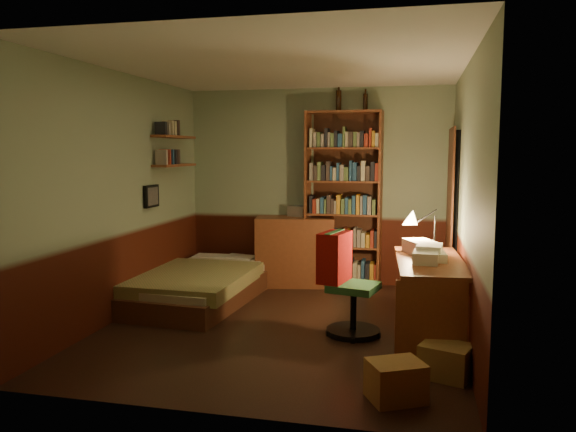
% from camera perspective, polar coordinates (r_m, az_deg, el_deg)
% --- Properties ---
extents(floor, '(3.50, 4.00, 0.02)m').
position_cam_1_polar(floor, '(5.85, -0.55, -11.15)').
color(floor, black).
rests_on(floor, ground).
extents(ceiling, '(3.50, 4.00, 0.02)m').
position_cam_1_polar(ceiling, '(5.63, -0.59, 15.15)').
color(ceiling, silver).
rests_on(ceiling, wall_back).
extents(wall_back, '(3.50, 0.02, 2.60)m').
position_cam_1_polar(wall_back, '(7.56, 2.97, 3.00)').
color(wall_back, gray).
rests_on(wall_back, ground).
extents(wall_left, '(0.02, 4.00, 2.60)m').
position_cam_1_polar(wall_left, '(6.24, -16.51, 1.98)').
color(wall_left, gray).
rests_on(wall_left, ground).
extents(wall_right, '(0.02, 4.00, 2.60)m').
position_cam_1_polar(wall_right, '(5.46, 17.71, 1.32)').
color(wall_right, gray).
rests_on(wall_right, ground).
extents(wall_front, '(3.50, 0.02, 2.60)m').
position_cam_1_polar(wall_front, '(3.68, -7.85, -0.83)').
color(wall_front, gray).
rests_on(wall_front, ground).
extents(doorway, '(0.06, 0.90, 2.00)m').
position_cam_1_polar(doorway, '(6.78, 16.37, -0.22)').
color(doorway, black).
rests_on(doorway, ground).
extents(door_trim, '(0.02, 0.98, 2.08)m').
position_cam_1_polar(door_trim, '(6.77, 16.08, -0.21)').
color(door_trim, '#452415').
rests_on(door_trim, ground).
extents(bed, '(1.31, 2.23, 0.64)m').
position_cam_1_polar(bed, '(6.81, -8.91, -5.81)').
color(bed, olive).
rests_on(bed, ground).
extents(dresser, '(1.10, 0.69, 0.91)m').
position_cam_1_polar(dresser, '(7.46, 0.70, -3.59)').
color(dresser, brown).
rests_on(dresser, ground).
extents(mini_stereo, '(0.32, 0.29, 0.14)m').
position_cam_1_polar(mini_stereo, '(7.50, 1.16, 0.51)').
color(mini_stereo, '#B2B2B7').
rests_on(mini_stereo, dresser).
extents(bookshelf, '(0.99, 0.35, 2.29)m').
position_cam_1_polar(bookshelf, '(7.35, 5.64, 1.66)').
color(bookshelf, brown).
rests_on(bookshelf, ground).
extents(bottle_left, '(0.08, 0.08, 0.27)m').
position_cam_1_polar(bottle_left, '(7.47, 5.16, 11.56)').
color(bottle_left, black).
rests_on(bottle_left, bookshelf).
extents(bottle_right, '(0.07, 0.07, 0.22)m').
position_cam_1_polar(bottle_right, '(7.43, 7.87, 11.36)').
color(bottle_right, black).
rests_on(bottle_right, bookshelf).
extents(desk, '(0.70, 1.48, 0.77)m').
position_cam_1_polar(desk, '(5.44, 14.12, -8.36)').
color(desk, brown).
rests_on(desk, ground).
extents(paper_stack, '(0.35, 0.39, 0.13)m').
position_cam_1_polar(paper_stack, '(5.67, 13.23, -3.05)').
color(paper_stack, silver).
rests_on(paper_stack, desk).
extents(desk_lamp, '(0.21, 0.21, 0.53)m').
position_cam_1_polar(desk_lamp, '(5.85, 14.70, -0.82)').
color(desk_lamp, black).
rests_on(desk_lamp, desk).
extents(office_chair, '(0.65, 0.60, 1.12)m').
position_cam_1_polar(office_chair, '(5.46, 6.70, -6.29)').
color(office_chair, '#2C6333').
rests_on(office_chair, ground).
extents(red_jacket, '(0.30, 0.45, 0.49)m').
position_cam_1_polar(red_jacket, '(5.60, 6.10, 2.32)').
color(red_jacket, '#B11311').
rests_on(red_jacket, office_chair).
extents(wall_shelf_lower, '(0.20, 0.90, 0.03)m').
position_cam_1_polar(wall_shelf_lower, '(7.15, -11.42, 5.08)').
color(wall_shelf_lower, brown).
rests_on(wall_shelf_lower, wall_left).
extents(wall_shelf_upper, '(0.20, 0.90, 0.03)m').
position_cam_1_polar(wall_shelf_upper, '(7.15, -11.48, 7.88)').
color(wall_shelf_upper, brown).
rests_on(wall_shelf_upper, wall_left).
extents(framed_picture, '(0.04, 0.32, 0.26)m').
position_cam_1_polar(framed_picture, '(6.75, -13.71, 1.97)').
color(framed_picture, black).
rests_on(framed_picture, wall_left).
extents(cardboard_box_a, '(0.47, 0.44, 0.28)m').
position_cam_1_polar(cardboard_box_a, '(4.24, 10.90, -16.13)').
color(cardboard_box_a, olive).
rests_on(cardboard_box_a, ground).
extents(cardboard_box_b, '(0.46, 0.42, 0.26)m').
position_cam_1_polar(cardboard_box_b, '(4.72, 15.75, -13.97)').
color(cardboard_box_b, olive).
rests_on(cardboard_box_b, ground).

